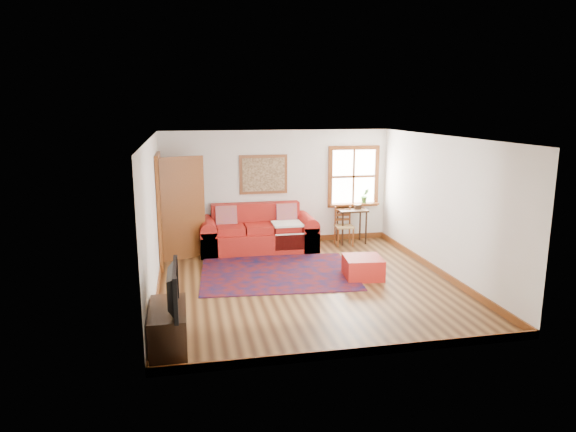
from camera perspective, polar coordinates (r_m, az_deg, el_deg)
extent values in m
plane|color=#3C2210|center=(8.97, 1.94, -7.42)|extent=(5.50, 5.50, 0.00)
cube|color=silver|center=(11.28, -1.25, 3.18)|extent=(5.00, 0.04, 2.50)
cube|color=silver|center=(6.07, 8.06, -4.72)|extent=(5.00, 0.04, 2.50)
cube|color=silver|center=(8.42, -14.78, -0.27)|extent=(0.04, 5.50, 2.50)
cube|color=silver|center=(9.52, 16.80, 1.01)|extent=(0.04, 5.50, 2.50)
cube|color=white|center=(8.47, 2.07, 8.73)|extent=(5.00, 5.50, 0.04)
cube|color=brown|center=(11.51, -1.20, -2.69)|extent=(5.00, 0.03, 0.12)
cube|color=brown|center=(8.74, -14.26, -7.91)|extent=(0.03, 5.50, 0.12)
cube|color=brown|center=(9.80, 16.30, -5.84)|extent=(0.03, 5.50, 0.12)
cube|color=white|center=(11.68, 7.27, 4.38)|extent=(1.00, 0.02, 1.20)
cube|color=brown|center=(11.59, 7.38, 7.53)|extent=(1.18, 0.06, 0.09)
cube|color=brown|center=(11.76, 7.21, 1.26)|extent=(1.18, 0.06, 0.09)
cube|color=brown|center=(11.50, 4.71, 4.32)|extent=(0.09, 0.06, 1.20)
cube|color=brown|center=(11.85, 9.80, 4.41)|extent=(0.09, 0.06, 1.20)
cube|color=brown|center=(11.66, 7.29, 4.37)|extent=(1.00, 0.04, 0.05)
cube|color=brown|center=(11.70, 7.32, 1.32)|extent=(1.15, 0.20, 0.04)
imported|color=#366F26|center=(11.73, 8.54, 2.23)|extent=(0.18, 0.15, 0.33)
cube|color=black|center=(10.03, -14.18, 0.39)|extent=(0.02, 0.90, 2.05)
cube|color=brown|center=(9.55, -14.12, -0.19)|extent=(0.06, 0.09, 2.05)
cube|color=brown|center=(10.51, -13.90, 0.93)|extent=(0.06, 0.09, 2.05)
cube|color=brown|center=(9.88, -14.32, 6.49)|extent=(0.06, 1.08, 0.09)
cube|color=brown|center=(10.31, -11.59, 0.82)|extent=(0.86, 0.35, 2.05)
cube|color=silver|center=(10.29, -11.62, 1.38)|extent=(0.56, 0.22, 1.33)
cube|color=brown|center=(11.17, -2.75, 4.64)|extent=(1.05, 0.04, 0.85)
cube|color=tan|center=(11.14, -2.73, 4.62)|extent=(0.92, 0.03, 0.72)
cube|color=#560E0C|center=(9.45, -1.16, -6.34)|extent=(2.93, 2.42, 0.02)
cube|color=#A41B15|center=(10.90, -3.32, -2.72)|extent=(2.45, 1.01, 0.43)
cube|color=#A41B15|center=(11.14, -3.62, 0.13)|extent=(1.90, 0.28, 0.53)
cube|color=#A41B15|center=(10.80, -8.87, -2.71)|extent=(0.34, 1.01, 0.53)
cube|color=#A41B15|center=(11.08, 2.08, -2.18)|extent=(0.34, 1.01, 0.53)
cube|color=#C4771B|center=(10.90, -6.88, -0.03)|extent=(0.45, 0.22, 0.46)
cube|color=#C4771B|center=(11.07, -0.17, 0.25)|extent=(0.45, 0.22, 0.46)
cube|color=silver|center=(10.72, -0.09, -0.87)|extent=(0.62, 0.56, 0.04)
cube|color=#A41B15|center=(9.27, 8.33, -5.67)|extent=(0.72, 0.72, 0.37)
cube|color=#321D10|center=(11.46, 7.12, 0.66)|extent=(0.64, 0.48, 0.04)
cylinder|color=#321D10|center=(11.27, 6.09, -1.49)|extent=(0.04, 0.04, 0.72)
cylinder|color=#321D10|center=(11.44, 8.66, -1.36)|extent=(0.04, 0.04, 0.72)
cylinder|color=#321D10|center=(11.64, 5.51, -1.04)|extent=(0.04, 0.04, 0.72)
cylinder|color=#321D10|center=(11.81, 8.01, -0.92)|extent=(0.04, 0.04, 0.72)
cube|color=tan|center=(11.30, 6.25, -1.17)|extent=(0.41, 0.39, 0.04)
cylinder|color=brown|center=(11.17, 5.60, -2.47)|extent=(0.04, 0.04, 0.40)
cylinder|color=brown|center=(11.25, 7.24, -2.41)|extent=(0.04, 0.04, 0.40)
cylinder|color=brown|center=(11.41, 5.26, -1.02)|extent=(0.04, 0.04, 0.84)
cylinder|color=brown|center=(11.49, 6.86, -0.96)|extent=(0.04, 0.04, 0.84)
cube|color=brown|center=(11.40, 6.09, 0.13)|extent=(0.33, 0.05, 0.25)
cube|color=#321D10|center=(6.72, -13.17, -12.11)|extent=(0.45, 1.01, 0.56)
imported|color=black|center=(6.43, -13.25, -7.86)|extent=(0.13, 0.97, 0.56)
cylinder|color=silver|center=(6.90, -12.83, -8.13)|extent=(0.12, 0.12, 0.18)
cylinder|color=#FFA53F|center=(6.91, -12.81, -8.37)|extent=(0.07, 0.07, 0.12)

